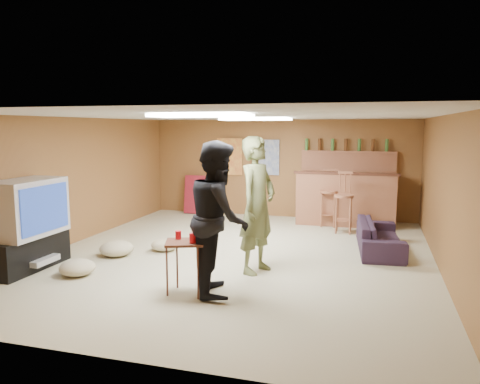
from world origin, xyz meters
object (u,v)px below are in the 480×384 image
(sofa, at_px, (380,236))
(person_black, at_px, (219,218))
(bar_counter, at_px, (346,199))
(person_olive, at_px, (257,205))
(tv_body, at_px, (27,208))
(tray_table, at_px, (187,267))

(sofa, bearing_deg, person_black, 138.14)
(bar_counter, height_order, sofa, bar_counter)
(person_olive, bearing_deg, sofa, -27.85)
(bar_counter, bearing_deg, person_black, -105.24)
(tv_body, xyz_separation_m, tray_table, (2.55, -0.28, -0.57))
(tray_table, bearing_deg, person_black, 25.52)
(tv_body, xyz_separation_m, person_olive, (3.16, 0.81, 0.05))
(tv_body, relative_size, person_olive, 0.58)
(bar_counter, xyz_separation_m, sofa, (0.68, -2.01, -0.30))
(tv_body, relative_size, bar_counter, 0.55)
(person_black, bearing_deg, person_olive, -34.37)
(person_olive, bearing_deg, person_black, -177.34)
(sofa, bearing_deg, tray_table, 135.22)
(person_black, height_order, sofa, person_black)
(bar_counter, xyz_separation_m, person_olive, (-0.99, -3.64, 0.40))
(person_olive, xyz_separation_m, person_black, (-0.25, -0.93, -0.02))
(bar_counter, bearing_deg, person_olive, -105.25)
(person_olive, height_order, sofa, person_olive)
(person_black, relative_size, sofa, 1.10)
(tray_table, bearing_deg, bar_counter, 71.34)
(tv_body, bearing_deg, tray_table, -6.29)
(person_olive, distance_m, tray_table, 1.40)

